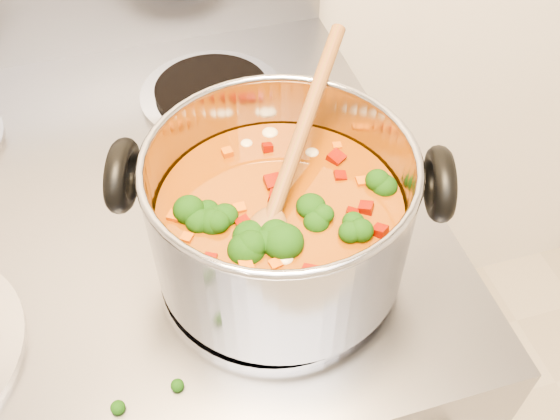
{
  "coord_description": "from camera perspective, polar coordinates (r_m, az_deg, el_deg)",
  "views": [
    {
      "loc": [
        0.07,
        0.63,
        1.45
      ],
      "look_at": [
        0.18,
        1.01,
        1.01
      ],
      "focal_mm": 40.0,
      "sensor_mm": 36.0,
      "label": 1
    }
  ],
  "objects": [
    {
      "name": "electric_range",
      "position": [
        1.13,
        -12.13,
        -15.13
      ],
      "size": [
        0.78,
        0.71,
        1.08
      ],
      "color": "gray",
      "rests_on": "ground"
    },
    {
      "name": "wooden_spoon",
      "position": [
        0.58,
        0.43,
        2.74
      ],
      "size": [
        0.18,
        0.23,
        0.11
      ],
      "rotation": [
        0.0,
        0.0,
        0.94
      ],
      "color": "brown",
      "rests_on": "stockpot"
    },
    {
      "name": "stockpot",
      "position": [
        0.6,
        -0.05,
        -0.6
      ],
      "size": [
        0.32,
        0.25,
        0.15
      ],
      "rotation": [
        0.0,
        0.0,
        -0.32
      ],
      "color": "#9C9CA3",
      "rests_on": "electric_range"
    },
    {
      "name": "cooktop_crumbs",
      "position": [
        0.6,
        1.14,
        -13.27
      ],
      "size": [
        0.3,
        0.11,
        0.01
      ],
      "color": "black",
      "rests_on": "electric_range"
    }
  ]
}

